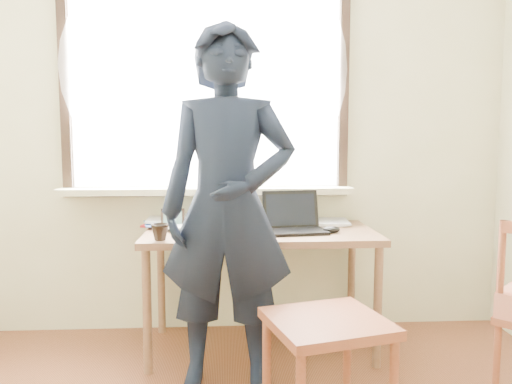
{
  "coord_description": "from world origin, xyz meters",
  "views": [
    {
      "loc": [
        -0.08,
        -1.26,
        1.26
      ],
      "look_at": [
        0.05,
        0.95,
        1.02
      ],
      "focal_mm": 35.0,
      "sensor_mm": 36.0,
      "label": 1
    }
  ],
  "objects": [
    {
      "name": "desk_clutter",
      "position": [
        -0.15,
        1.84,
        0.74
      ],
      "size": [
        0.87,
        0.54,
        0.05
      ],
      "color": "white",
      "rests_on": "desk"
    },
    {
      "name": "book_a",
      "position": [
        -0.35,
        1.87,
        0.73
      ],
      "size": [
        0.28,
        0.32,
        0.03
      ],
      "primitive_type": "imported",
      "rotation": [
        0.0,
        0.0,
        0.28
      ],
      "color": "white",
      "rests_on": "desk"
    },
    {
      "name": "book_b",
      "position": [
        0.5,
        1.84,
        0.73
      ],
      "size": [
        0.22,
        0.29,
        0.02
      ],
      "primitive_type": "imported",
      "rotation": [
        0.0,
        0.0,
        -0.09
      ],
      "color": "white",
      "rests_on": "desk"
    },
    {
      "name": "mug_dark",
      "position": [
        -0.43,
        1.38,
        0.76
      ],
      "size": [
        0.12,
        0.12,
        0.09
      ],
      "primitive_type": "imported",
      "rotation": [
        0.0,
        0.0,
        -0.37
      ],
      "color": "black",
      "rests_on": "desk"
    },
    {
      "name": "laptop",
      "position": [
        0.31,
        1.6,
        0.78
      ],
      "size": [
        0.37,
        0.31,
        0.23
      ],
      "color": "black",
      "rests_on": "desk"
    },
    {
      "name": "person",
      "position": [
        -0.07,
        1.19,
        0.91
      ],
      "size": [
        0.7,
        0.5,
        1.82
      ],
      "primitive_type": "imported",
      "rotation": [
        0.0,
        0.0,
        -0.1
      ],
      "color": "black",
      "rests_on": "ground"
    },
    {
      "name": "room_shell",
      "position": [
        -0.02,
        0.2,
        1.64
      ],
      "size": [
        3.52,
        4.02,
        2.61
      ],
      "color": "#ECEBBE",
      "rests_on": "ground"
    },
    {
      "name": "picture_frame",
      "position": [
        -0.4,
        1.73,
        0.78
      ],
      "size": [
        0.14,
        0.02,
        0.11
      ],
      "color": "black",
      "rests_on": "desk"
    },
    {
      "name": "desk",
      "position": [
        0.12,
        1.63,
        0.65
      ],
      "size": [
        1.35,
        0.67,
        0.72
      ],
      "color": "brown",
      "rests_on": "ground"
    },
    {
      "name": "mug_white",
      "position": [
        -0.01,
        1.83,
        0.77
      ],
      "size": [
        0.18,
        0.18,
        0.1
      ],
      "primitive_type": "imported",
      "rotation": [
        0.0,
        0.0,
        0.69
      ],
      "color": "white",
      "rests_on": "desk"
    },
    {
      "name": "work_chair",
      "position": [
        0.35,
        0.79,
        0.41
      ],
      "size": [
        0.58,
        0.57,
        0.49
      ],
      "color": "brown",
      "rests_on": "ground"
    },
    {
      "name": "mouse",
      "position": [
        0.52,
        1.53,
        0.74
      ],
      "size": [
        0.1,
        0.07,
        0.04
      ],
      "primitive_type": "ellipsoid",
      "color": "black",
      "rests_on": "desk"
    }
  ]
}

